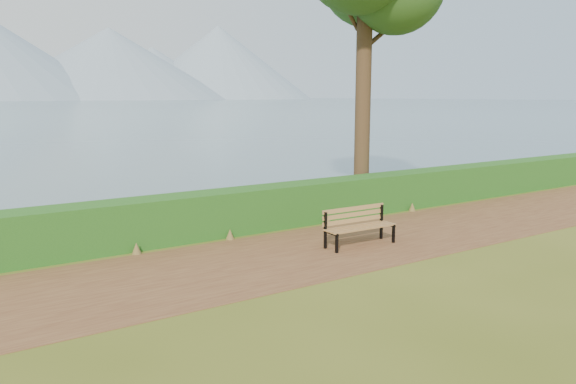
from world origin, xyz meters
TOP-DOWN VIEW (x-y plane):
  - ground at (0.00, 0.00)m, footprint 140.00×140.00m
  - path at (0.00, 0.30)m, footprint 40.00×3.40m
  - hedge at (0.00, 2.60)m, footprint 32.00×0.85m
  - bench at (0.96, 0.17)m, footprint 1.64×0.52m

SIDE VIEW (x-z plane):
  - ground at x=0.00m, z-range 0.00..0.00m
  - path at x=0.00m, z-range 0.00..0.01m
  - bench at x=0.96m, z-range 0.06..0.88m
  - hedge at x=0.00m, z-range 0.00..1.00m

